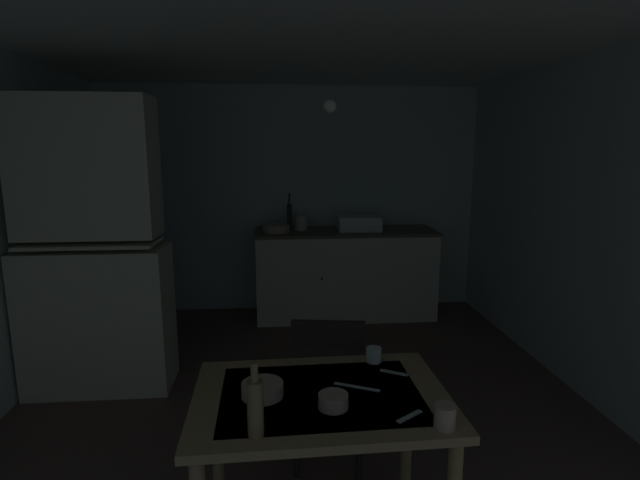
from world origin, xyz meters
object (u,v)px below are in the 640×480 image
object	(u,v)px
hutch_cabinet	(94,258)
dining_table	(321,418)
chair_far_side	(329,388)
hand_pump	(290,214)
mug_tall	(445,417)
glass_bottle	(255,406)
mixing_bowl_counter	(276,228)
sink_basin	(358,223)
serving_bowl_wide	(262,389)

from	to	relation	value
hutch_cabinet	dining_table	size ratio (longest dim) A/B	1.99
hutch_cabinet	chair_far_side	bearing A→B (deg)	-34.37
hand_pump	mug_tall	size ratio (longest dim) A/B	4.34
mug_tall	glass_bottle	distance (m)	0.69
hand_pump	mug_tall	bearing A→B (deg)	-82.10
mixing_bowl_counter	chair_far_side	size ratio (longest dim) A/B	0.30
sink_basin	glass_bottle	size ratio (longest dim) A/B	1.58
hutch_cabinet	serving_bowl_wide	distance (m)	2.11
mixing_bowl_counter	glass_bottle	world-z (taller)	glass_bottle
sink_basin	mixing_bowl_counter	size ratio (longest dim) A/B	1.59
sink_basin	mug_tall	bearing A→B (deg)	-94.10
mixing_bowl_counter	hand_pump	bearing A→B (deg)	33.88
serving_bowl_wide	mixing_bowl_counter	bearing A→B (deg)	89.02
chair_far_side	mug_tall	world-z (taller)	chair_far_side
serving_bowl_wide	sink_basin	bearing A→B (deg)	73.58
hand_pump	mug_tall	distance (m)	3.49
dining_table	serving_bowl_wide	size ratio (longest dim) A/B	6.21
hand_pump	mixing_bowl_counter	size ratio (longest dim) A/B	1.41
mixing_bowl_counter	serving_bowl_wide	bearing A→B (deg)	-90.98
mug_tall	chair_far_side	bearing A→B (deg)	110.82
mug_tall	glass_bottle	xyz separation A→B (m)	(-0.69, 0.01, 0.07)
mixing_bowl_counter	serving_bowl_wide	world-z (taller)	mixing_bowl_counter
hutch_cabinet	glass_bottle	bearing A→B (deg)	-57.59
glass_bottle	mug_tall	bearing A→B (deg)	-0.92
sink_basin	hand_pump	bearing A→B (deg)	176.41
sink_basin	mug_tall	xyz separation A→B (m)	(-0.24, -3.40, -0.19)
dining_table	serving_bowl_wide	world-z (taller)	serving_bowl_wide
hutch_cabinet	hand_pump	xyz separation A→B (m)	(1.45, 1.47, 0.10)
mixing_bowl_counter	dining_table	bearing A→B (deg)	-86.45
hutch_cabinet	serving_bowl_wide	xyz separation A→B (m)	(1.26, -1.68, -0.20)
chair_far_side	serving_bowl_wide	bearing A→B (deg)	-119.92
serving_bowl_wide	hand_pump	bearing A→B (deg)	86.48
sink_basin	mixing_bowl_counter	bearing A→B (deg)	-176.68
sink_basin	dining_table	distance (m)	3.20
hutch_cabinet	sink_basin	distance (m)	2.60
sink_basin	glass_bottle	xyz separation A→B (m)	(-0.93, -3.39, -0.12)
chair_far_side	mug_tall	xyz separation A→B (m)	(0.33, -0.88, 0.33)
serving_bowl_wide	hutch_cabinet	bearing A→B (deg)	126.86
dining_table	hutch_cabinet	bearing A→B (deg)	131.69
hutch_cabinet	serving_bowl_wide	bearing A→B (deg)	-53.14
mixing_bowl_counter	dining_table	world-z (taller)	mixing_bowl_counter
sink_basin	hand_pump	size ratio (longest dim) A/B	1.13
sink_basin	hand_pump	xyz separation A→B (m)	(-0.72, 0.05, 0.09)
serving_bowl_wide	glass_bottle	world-z (taller)	glass_bottle
dining_table	mug_tall	xyz separation A→B (m)	(0.43, -0.29, 0.16)
hutch_cabinet	mug_tall	bearing A→B (deg)	-45.58
serving_bowl_wide	glass_bottle	bearing A→B (deg)	-93.05
sink_basin	serving_bowl_wide	xyz separation A→B (m)	(-0.92, -3.11, -0.21)
mixing_bowl_counter	dining_table	size ratio (longest dim) A/B	0.26
serving_bowl_wide	glass_bottle	distance (m)	0.29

